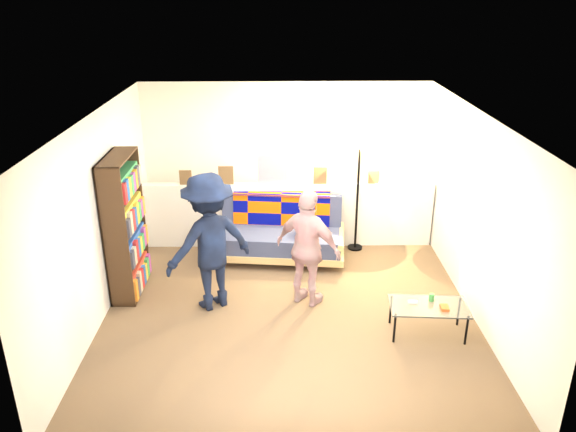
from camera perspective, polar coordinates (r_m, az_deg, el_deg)
The scene contains 10 objects.
ground at distance 7.20m, azimuth 0.05°, elevation -8.97°, with size 5.00×5.00×0.00m, color brown.
room_shell at distance 6.94m, azimuth -0.01°, elevation 4.97°, with size 4.60×5.05×2.45m.
half_wall_ledge at distance 8.59m, azimuth -0.15°, elevation 0.16°, with size 4.45×0.15×1.00m, color silver.
ledge_decor at distance 8.34m, azimuth -1.71°, elevation 4.41°, with size 2.97×0.02×0.45m.
futon_sofa at distance 8.25m, azimuth -0.70°, elevation -1.76°, with size 1.96×1.09×0.81m.
bookshelf at distance 7.46m, azimuth -16.21°, elevation -1.40°, with size 0.31×0.92×1.83m.
coffee_table at distance 6.68m, azimuth 14.16°, elevation -8.98°, with size 0.92×0.55×0.46m.
floor_lamp at distance 8.31m, azimuth 7.23°, elevation 4.12°, with size 0.36×0.30×1.65m.
person_left at distance 6.87m, azimuth -8.00°, elevation -2.65°, with size 1.12×0.64×1.74m, color black.
person_right at distance 6.90m, azimuth 2.07°, elevation -3.34°, with size 0.88×0.37×1.51m, color pink.
Camera 1 is at (-0.10, -6.15, 3.75)m, focal length 35.00 mm.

